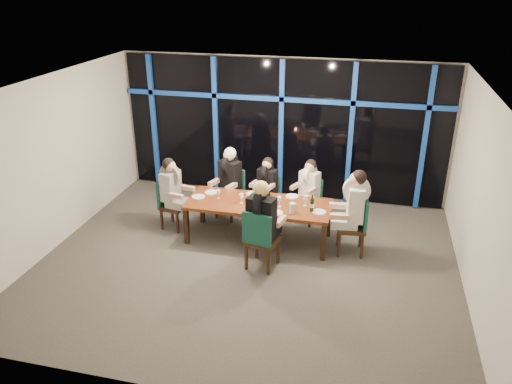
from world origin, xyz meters
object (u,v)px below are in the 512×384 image
at_px(chair_end_left, 170,201).
at_px(wine_bottle, 312,205).
at_px(dining_table, 259,206).
at_px(diner_end_left, 172,183).
at_px(diner_far_mid, 267,180).
at_px(diner_near_mid, 262,212).
at_px(chair_end_right, 357,222).
at_px(chair_near_mid, 260,237).
at_px(chair_far_mid, 268,195).
at_px(diner_far_right, 309,182).
at_px(water_pitcher, 292,208).
at_px(chair_far_left, 232,190).
at_px(diner_far_left, 229,173).
at_px(diner_end_right, 353,200).
at_px(chair_far_right, 310,198).

relative_size(chair_end_left, wine_bottle, 2.99).
bearing_deg(dining_table, diner_end_left, 176.82).
xyz_separation_m(diner_far_mid, diner_near_mid, (0.32, -1.78, 0.19)).
relative_size(chair_end_right, chair_near_mid, 0.99).
distance_m(chair_near_mid, diner_near_mid, 0.43).
bearing_deg(wine_bottle, chair_near_mid, -130.53).
height_order(chair_far_mid, diner_end_left, diner_end_left).
bearing_deg(diner_far_right, wine_bottle, -54.55).
bearing_deg(water_pitcher, chair_end_right, 33.73).
relative_size(chair_far_left, chair_end_right, 0.94).
height_order(chair_near_mid, diner_far_mid, diner_far_mid).
bearing_deg(chair_far_mid, wine_bottle, -31.96).
height_order(chair_far_left, water_pitcher, chair_far_left).
distance_m(dining_table, diner_far_left, 1.12).
bearing_deg(diner_end_right, wine_bottle, -91.79).
bearing_deg(chair_near_mid, dining_table, -63.65).
distance_m(chair_end_left, chair_end_right, 3.53).
xyz_separation_m(dining_table, diner_far_right, (0.77, 0.92, 0.17)).
bearing_deg(diner_end_left, diner_far_right, -60.18).
xyz_separation_m(chair_far_left, wine_bottle, (1.73, -0.97, 0.32)).
relative_size(diner_far_mid, wine_bottle, 2.64).
bearing_deg(wine_bottle, chair_far_mid, 132.65).
distance_m(chair_end_left, diner_far_right, 2.69).
height_order(dining_table, wine_bottle, wine_bottle).
bearing_deg(diner_far_left, chair_end_right, 2.24).
bearing_deg(diner_far_left, diner_end_left, -123.55).
bearing_deg(chair_far_left, diner_far_right, 22.96).
relative_size(chair_end_left, diner_near_mid, 0.92).
xyz_separation_m(chair_end_right, wine_bottle, (-0.78, -0.07, 0.28)).
bearing_deg(chair_far_mid, dining_table, -72.81).
distance_m(chair_far_left, chair_end_left, 1.26).
relative_size(chair_far_mid, water_pitcher, 4.56).
xyz_separation_m(chair_far_right, diner_far_mid, (-0.86, -0.09, 0.34)).
bearing_deg(chair_end_right, dining_table, -98.71).
xyz_separation_m(chair_far_mid, diner_near_mid, (0.30, -1.85, 0.54)).
bearing_deg(chair_far_right, diner_far_right, -90.00).
xyz_separation_m(diner_far_left, wine_bottle, (1.76, -0.89, -0.08)).
bearing_deg(diner_far_right, diner_end_right, -23.22).
bearing_deg(dining_table, chair_far_right, 50.85).
relative_size(chair_far_right, diner_near_mid, 0.85).
xyz_separation_m(chair_far_left, chair_end_right, (2.51, -0.90, 0.03)).
bearing_deg(chair_far_mid, water_pitcher, -45.52).
bearing_deg(chair_far_right, chair_end_right, -23.04).
xyz_separation_m(chair_far_left, chair_far_mid, (0.72, 0.12, -0.07)).
relative_size(chair_far_mid, chair_end_right, 0.82).
bearing_deg(dining_table, diner_far_left, 135.51).
height_order(dining_table, chair_end_right, chair_end_right).
bearing_deg(chair_end_left, diner_end_left, -90.00).
xyz_separation_m(diner_near_mid, water_pitcher, (0.39, 0.61, -0.18)).
bearing_deg(diner_near_mid, diner_far_mid, -67.96).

